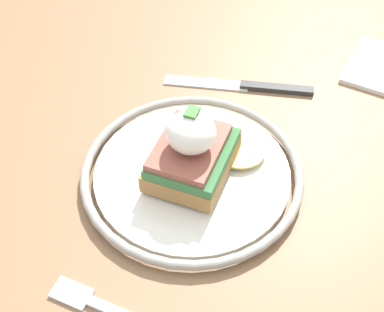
{
  "coord_description": "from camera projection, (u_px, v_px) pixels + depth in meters",
  "views": [
    {
      "loc": [
        -0.36,
        -0.11,
        1.19
      ],
      "look_at": [
        -0.02,
        0.03,
        0.79
      ],
      "focal_mm": 50.0,
      "sensor_mm": 36.0,
      "label": 1
    }
  ],
  "objects": [
    {
      "name": "fork",
      "position": [
        113.0,
        311.0,
        0.47
      ],
      "size": [
        0.02,
        0.14,
        0.0
      ],
      "color": "silver",
      "rests_on": "dining_table"
    },
    {
      "name": "dining_table",
      "position": [
        217.0,
        229.0,
        0.66
      ],
      "size": [
        1.04,
        0.86,
        0.75
      ],
      "color": "#846042",
      "rests_on": "ground_plane"
    },
    {
      "name": "plate",
      "position": [
        192.0,
        173.0,
        0.57
      ],
      "size": [
        0.24,
        0.24,
        0.02
      ],
      "color": "silver",
      "rests_on": "dining_table"
    },
    {
      "name": "knife",
      "position": [
        250.0,
        86.0,
        0.67
      ],
      "size": [
        0.06,
        0.19,
        0.01
      ],
      "color": "#2D2D2D",
      "rests_on": "dining_table"
    },
    {
      "name": "sandwich",
      "position": [
        193.0,
        151.0,
        0.54
      ],
      "size": [
        0.12,
        0.11,
        0.08
      ],
      "color": "#9E703D",
      "rests_on": "plate"
    }
  ]
}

